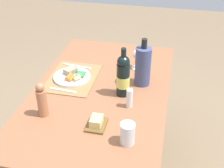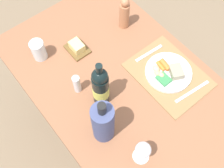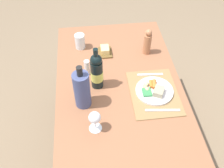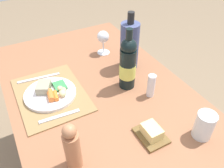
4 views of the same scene
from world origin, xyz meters
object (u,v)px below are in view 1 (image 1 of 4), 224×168
(wine_bottle, at_px, (123,76))
(wine_glass, at_px, (137,55))
(salt_shaker, at_px, (130,98))
(cooler_bottle, at_px, (143,66))
(butter_dish, at_px, (96,123))
(pepper_mill, at_px, (42,100))
(dining_table, at_px, (101,100))
(dinner_plate, at_px, (72,76))
(fork, at_px, (77,66))
(knife, at_px, (63,90))
(water_tumbler, at_px, (127,135))

(wine_bottle, xyz_separation_m, wine_glass, (-0.34, 0.04, -0.03))
(salt_shaker, relative_size, cooler_bottle, 0.37)
(butter_dish, xyz_separation_m, cooler_bottle, (-0.46, 0.18, 0.11))
(pepper_mill, bearing_deg, dining_table, 140.65)
(wine_glass, distance_m, salt_shaker, 0.46)
(butter_dish, relative_size, salt_shaker, 1.11)
(dinner_plate, distance_m, fork, 0.16)
(wine_bottle, bearing_deg, pepper_mill, -53.36)
(dinner_plate, bearing_deg, pepper_mill, -4.63)
(pepper_mill, bearing_deg, dinner_plate, 175.37)
(dinner_plate, height_order, butter_dish, dinner_plate)
(knife, bearing_deg, cooler_bottle, 116.62)
(wine_bottle, bearing_deg, fork, -124.52)
(butter_dish, height_order, wine_glass, wine_glass)
(dinner_plate, relative_size, butter_dish, 1.88)
(dining_table, distance_m, fork, 0.35)
(fork, bearing_deg, salt_shaker, 55.77)
(dining_table, distance_m, wine_bottle, 0.25)
(fork, relative_size, knife, 1.20)
(dining_table, relative_size, salt_shaker, 11.91)
(dinner_plate, relative_size, water_tumbler, 2.11)
(cooler_bottle, bearing_deg, pepper_mill, -48.36)
(wine_bottle, bearing_deg, dining_table, -94.53)
(fork, xyz_separation_m, salt_shaker, (0.38, 0.44, 0.05))
(wine_bottle, xyz_separation_m, salt_shaker, (0.12, 0.06, -0.07))
(fork, distance_m, wine_bottle, 0.47)
(water_tumbler, bearing_deg, cooler_bottle, -179.92)
(wine_bottle, xyz_separation_m, butter_dish, (0.32, -0.08, -0.11))
(wine_glass, distance_m, water_tumbler, 0.75)
(salt_shaker, bearing_deg, dining_table, -121.99)
(water_tumbler, bearing_deg, fork, -144.50)
(pepper_mill, bearing_deg, butter_dish, 84.70)
(cooler_bottle, bearing_deg, salt_shaker, -8.33)
(fork, height_order, wine_bottle, wine_bottle)
(wine_bottle, height_order, pepper_mill, wine_bottle)
(cooler_bottle, bearing_deg, butter_dish, -21.16)
(dining_table, bearing_deg, wine_glass, 150.85)
(wine_glass, xyz_separation_m, water_tumbler, (0.75, 0.06, -0.05))
(butter_dish, height_order, cooler_bottle, cooler_bottle)
(wine_bottle, relative_size, salt_shaker, 2.66)
(butter_dish, bearing_deg, wine_bottle, 165.76)
(knife, bearing_deg, pepper_mill, -1.40)
(water_tumbler, bearing_deg, butter_dish, -116.29)
(fork, bearing_deg, dinner_plate, 13.20)
(butter_dish, height_order, water_tumbler, water_tumbler)
(butter_dish, bearing_deg, pepper_mill, -95.30)
(dining_table, bearing_deg, butter_dish, 10.63)
(dining_table, bearing_deg, wine_bottle, 85.47)
(pepper_mill, xyz_separation_m, cooler_bottle, (-0.44, 0.49, 0.03))
(dinner_plate, bearing_deg, dining_table, 66.50)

